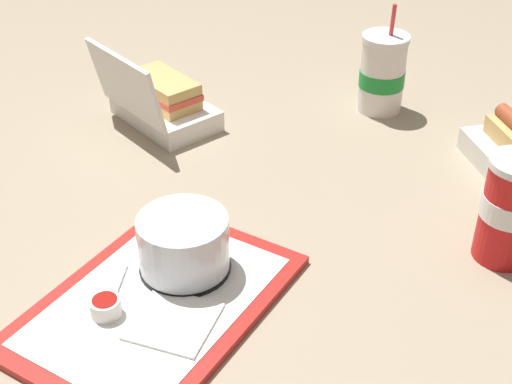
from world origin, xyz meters
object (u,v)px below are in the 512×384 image
object	(u,v)px
plastic_fork	(113,291)
soda_cup_corner	(511,209)
food_tray	(156,303)
clamshell_sandwich_corner	(161,102)
soda_cup_front	(382,74)
ketchup_cup	(106,306)
cake_container	(184,246)

from	to	relation	value
plastic_fork	soda_cup_corner	bearing A→B (deg)	-74.74
food_tray	soda_cup_corner	distance (m)	0.50
plastic_fork	clamshell_sandwich_corner	world-z (taller)	clamshell_sandwich_corner
clamshell_sandwich_corner	soda_cup_front	distance (m)	0.43
ketchup_cup	soda_cup_corner	xyz separation A→B (m)	(0.47, -0.30, 0.06)
food_tray	plastic_fork	distance (m)	0.06
soda_cup_front	ketchup_cup	bearing A→B (deg)	-172.64
food_tray	plastic_fork	size ratio (longest dim) A/B	3.78
food_tray	cake_container	world-z (taller)	cake_container
food_tray	soda_cup_front	bearing A→B (deg)	10.03
clamshell_sandwich_corner	ketchup_cup	bearing A→B (deg)	-137.78
cake_container	ketchup_cup	xyz separation A→B (m)	(-0.13, 0.01, -0.03)
food_tray	soda_cup_corner	xyz separation A→B (m)	(0.41, -0.28, 0.08)
ketchup_cup	clamshell_sandwich_corner	size ratio (longest dim) A/B	0.18
plastic_fork	food_tray	bearing A→B (deg)	-96.76
cake_container	soda_cup_corner	distance (m)	0.45
plastic_fork	cake_container	bearing A→B (deg)	-55.72
plastic_fork	soda_cup_front	xyz separation A→B (m)	(0.70, 0.07, 0.06)
food_tray	ketchup_cup	bearing A→B (deg)	158.49
soda_cup_front	soda_cup_corner	bearing A→B (deg)	-123.21
food_tray	clamshell_sandwich_corner	bearing A→B (deg)	48.83
plastic_fork	soda_cup_corner	xyz separation A→B (m)	(0.44, -0.33, 0.07)
soda_cup_front	cake_container	bearing A→B (deg)	-170.59
clamshell_sandwich_corner	soda_cup_corner	size ratio (longest dim) A/B	1.01
food_tray	ketchup_cup	xyz separation A→B (m)	(-0.06, 0.02, 0.02)
soda_cup_corner	clamshell_sandwich_corner	bearing A→B (deg)	96.33
ketchup_cup	soda_cup_front	xyz separation A→B (m)	(0.73, 0.09, 0.05)
soda_cup_front	food_tray	bearing A→B (deg)	-169.97
ketchup_cup	soda_cup_corner	distance (m)	0.56
food_tray	soda_cup_front	world-z (taller)	soda_cup_front
ketchup_cup	soda_cup_corner	size ratio (longest dim) A/B	0.18
food_tray	clamshell_sandwich_corner	xyz separation A→B (m)	(0.34, 0.39, 0.04)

